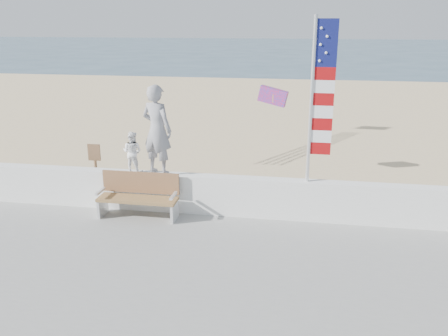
{
  "coord_description": "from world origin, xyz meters",
  "views": [
    {
      "loc": [
        1.85,
        -8.03,
        4.49
      ],
      "look_at": [
        0.2,
        1.8,
        1.35
      ],
      "focal_mm": 38.0,
      "sensor_mm": 36.0,
      "label": 1
    }
  ],
  "objects_px": {
    "adult": "(157,130)",
    "bench": "(139,195)",
    "child": "(132,152)",
    "flag": "(318,94)"
  },
  "relations": [
    {
      "from": "child",
      "to": "bench",
      "type": "distance_m",
      "value": 1.02
    },
    {
      "from": "flag",
      "to": "child",
      "type": "bearing_deg",
      "value": 180.0
    },
    {
      "from": "adult",
      "to": "bench",
      "type": "height_order",
      "value": "adult"
    },
    {
      "from": "child",
      "to": "flag",
      "type": "relative_size",
      "value": 0.28
    },
    {
      "from": "adult",
      "to": "flag",
      "type": "xyz_separation_m",
      "value": [
        3.51,
        -0.0,
        0.89
      ]
    },
    {
      "from": "child",
      "to": "flag",
      "type": "height_order",
      "value": "flag"
    },
    {
      "from": "adult",
      "to": "child",
      "type": "relative_size",
      "value": 2.12
    },
    {
      "from": "child",
      "to": "bench",
      "type": "height_order",
      "value": "child"
    },
    {
      "from": "child",
      "to": "flag",
      "type": "xyz_separation_m",
      "value": [
        4.13,
        -0.0,
        1.43
      ]
    },
    {
      "from": "bench",
      "to": "adult",
      "type": "bearing_deg",
      "value": 52.28
    }
  ]
}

